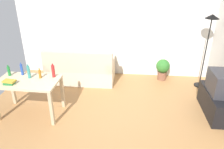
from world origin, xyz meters
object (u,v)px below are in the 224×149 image
object	(u,v)px
tv_stand	(216,103)
bottle_green	(9,71)
bottle_blue	(22,70)
couch	(81,70)
desk	(28,85)
potted_plant	(163,68)
tv	(221,83)
torchiere_lamp	(209,32)
bottle_red	(53,71)
bottle_tall	(29,72)
book_stack	(9,82)
bottle_amber	(40,74)

from	to	relation	value
tv_stand	bottle_green	distance (m)	4.26
bottle_blue	couch	bearing A→B (deg)	55.54
tv_stand	desk	bearing A→B (deg)	95.58
bottle_green	potted_plant	bearing A→B (deg)	26.81
desk	potted_plant	world-z (taller)	desk
tv	bottle_green	distance (m)	4.22
torchiere_lamp	bottle_blue	size ratio (longest dim) A/B	6.88
bottle_green	bottle_red	size ratio (longest dim) A/B	0.81
bottle_tall	bottle_red	bearing A→B (deg)	10.81
desk	bottle_tall	distance (m)	0.26
couch	book_stack	bearing A→B (deg)	60.85
tv_stand	desk	size ratio (longest dim) A/B	0.90
bottle_blue	bottle_red	world-z (taller)	bottle_red
tv_stand	desk	world-z (taller)	desk
bottle_blue	torchiere_lamp	bearing A→B (deg)	18.34
potted_plant	desk	bearing A→B (deg)	-147.01
potted_plant	bottle_green	size ratio (longest dim) A/B	2.48
desk	bottle_red	distance (m)	0.56
bottle_red	book_stack	xyz separation A→B (m)	(-0.73, -0.37, -0.09)
book_stack	bottle_green	bearing A→B (deg)	117.44
torchiere_lamp	potted_plant	distance (m)	1.45
torchiere_lamp	bottle_tall	xyz separation A→B (m)	(-3.76, -1.44, -0.52)
potted_plant	bottle_blue	distance (m)	3.48
tv_stand	desk	xyz separation A→B (m)	(-3.76, -0.37, 0.41)
bottle_red	potted_plant	bearing A→B (deg)	34.62
tv	potted_plant	xyz separation A→B (m)	(-0.92, 1.48, -0.37)
desk	bottle_tall	xyz separation A→B (m)	(0.00, 0.12, 0.24)
couch	potted_plant	bearing A→B (deg)	-171.77
tv_stand	bottle_tall	size ratio (longest dim) A/B	3.82
bottle_blue	book_stack	world-z (taller)	bottle_blue
tv	desk	world-z (taller)	tv
tv_stand	tv	xyz separation A→B (m)	(0.00, 0.00, 0.46)
book_stack	couch	bearing A→B (deg)	60.85
desk	tv	bearing A→B (deg)	7.28
book_stack	bottle_red	bearing A→B (deg)	27.00
couch	book_stack	xyz separation A→B (m)	(-0.95, -1.70, 0.49)
tv	bottle_red	size ratio (longest dim) A/B	2.10
couch	book_stack	size ratio (longest dim) A/B	7.17
bottle_green	bottle_red	distance (m)	0.91
bottle_green	bottle_tall	distance (m)	0.46
tv_stand	bottle_green	xyz separation A→B (m)	(-4.21, -0.19, 0.62)
couch	bottle_amber	world-z (taller)	bottle_amber
bottle_green	bottle_tall	xyz separation A→B (m)	(0.45, -0.07, 0.03)
potted_plant	bottle_blue	xyz separation A→B (m)	(-3.04, -1.60, 0.55)
torchiere_lamp	book_stack	xyz separation A→B (m)	(-4.03, -1.72, -0.62)
desk	torchiere_lamp	bearing A→B (deg)	24.16
tv	bottle_blue	size ratio (longest dim) A/B	2.28
tv_stand	desk	distance (m)	3.80
bottle_green	bottle_blue	bearing A→B (deg)	13.65
tv_stand	potted_plant	world-z (taller)	potted_plant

